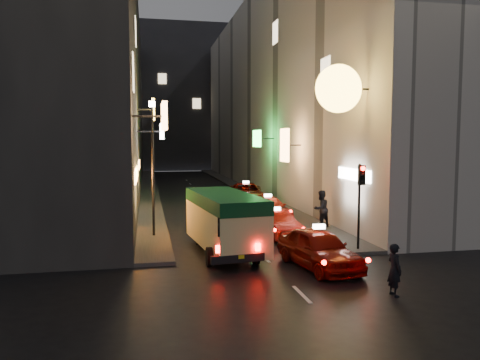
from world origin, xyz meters
TOP-DOWN VIEW (x-y plane):
  - ground at (0.00, 0.00)m, footprint 120.00×120.00m
  - building_left at (-8.00, 33.99)m, footprint 7.51×52.00m
  - building_right at (8.00, 33.99)m, footprint 8.40×52.00m
  - building_far at (0.00, 66.00)m, footprint 30.00×10.00m
  - sidewalk_left at (-4.25, 34.00)m, footprint 1.50×52.00m
  - sidewalk_right at (4.25, 34.00)m, footprint 1.50×52.00m
  - minibus at (-1.43, 9.46)m, footprint 2.65×5.91m
  - taxi_near at (1.54, 6.66)m, footprint 2.95×5.49m
  - taxi_second at (1.51, 12.20)m, footprint 2.49×4.84m
  - taxi_third at (2.38, 17.00)m, footprint 2.32×4.98m
  - taxi_far at (2.49, 23.59)m, footprint 3.07×5.81m
  - pedestrian_crossing at (2.65, 3.37)m, footprint 0.41×0.60m
  - pedestrian_sidewalk at (4.26, 13.46)m, footprint 0.94×0.78m
  - traffic_light at (4.00, 8.47)m, footprint 0.26×0.43m
  - lamp_post at (-4.20, 13.00)m, footprint 0.28×0.28m

SIDE VIEW (x-z plane):
  - ground at x=0.00m, z-range 0.00..0.00m
  - sidewalk_left at x=-4.25m, z-range 0.00..0.15m
  - sidewalk_right at x=4.25m, z-range 0.00..0.15m
  - taxi_second at x=1.51m, z-range -0.08..1.56m
  - taxi_third at x=2.38m, z-range -0.08..1.63m
  - taxi_near at x=1.54m, z-range -0.08..1.74m
  - taxi_far at x=2.49m, z-range -0.08..1.84m
  - pedestrian_crossing at x=2.65m, z-range 0.00..1.77m
  - pedestrian_sidewalk at x=4.26m, z-range 0.15..2.28m
  - minibus at x=-1.43m, z-range 0.32..2.77m
  - traffic_light at x=4.00m, z-range 0.94..4.44m
  - lamp_post at x=-4.20m, z-range 0.61..6.84m
  - building_right at x=8.00m, z-range 0.00..18.00m
  - building_left at x=-8.00m, z-range 0.00..18.00m
  - building_far at x=0.00m, z-range 0.00..22.00m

